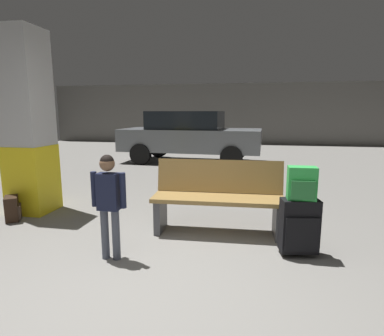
{
  "coord_description": "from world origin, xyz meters",
  "views": [
    {
      "loc": [
        0.92,
        -2.2,
        1.48
      ],
      "look_at": [
        0.26,
        1.3,
        0.85
      ],
      "focal_mm": 29.43,
      "sensor_mm": 36.0,
      "label": 1
    }
  ],
  "objects_px": {
    "suitcase": "(299,226)",
    "backpack_bright": "(302,184)",
    "bench": "(218,197)",
    "backpack_dark_floor": "(12,209)",
    "child": "(109,196)",
    "structural_pillar": "(28,124)",
    "parked_car_far": "(190,135)"
  },
  "relations": [
    {
      "from": "backpack_bright",
      "to": "structural_pillar",
      "type": "bearing_deg",
      "value": 167.37
    },
    {
      "from": "backpack_bright",
      "to": "child",
      "type": "distance_m",
      "value": 1.94
    },
    {
      "from": "suitcase",
      "to": "child",
      "type": "xyz_separation_m",
      "value": [
        -1.89,
        -0.44,
        0.34
      ]
    },
    {
      "from": "child",
      "to": "backpack_dark_floor",
      "type": "bearing_deg",
      "value": 155.73
    },
    {
      "from": "backpack_bright",
      "to": "parked_car_far",
      "type": "relative_size",
      "value": 0.08
    },
    {
      "from": "bench",
      "to": "suitcase",
      "type": "xyz_separation_m",
      "value": [
        0.9,
        -0.52,
        -0.12
      ]
    },
    {
      "from": "child",
      "to": "parked_car_far",
      "type": "bearing_deg",
      "value": 93.92
    },
    {
      "from": "bench",
      "to": "backpack_bright",
      "type": "distance_m",
      "value": 1.09
    },
    {
      "from": "backpack_bright",
      "to": "backpack_dark_floor",
      "type": "relative_size",
      "value": 1.0
    },
    {
      "from": "bench",
      "to": "backpack_dark_floor",
      "type": "bearing_deg",
      "value": -177.44
    },
    {
      "from": "suitcase",
      "to": "backpack_bright",
      "type": "relative_size",
      "value": 1.78
    },
    {
      "from": "bench",
      "to": "child",
      "type": "distance_m",
      "value": 1.4
    },
    {
      "from": "parked_car_far",
      "to": "backpack_bright",
      "type": "bearing_deg",
      "value": -68.76
    },
    {
      "from": "structural_pillar",
      "to": "bench",
      "type": "xyz_separation_m",
      "value": [
        2.82,
        -0.31,
        -0.87
      ]
    },
    {
      "from": "child",
      "to": "backpack_dark_floor",
      "type": "relative_size",
      "value": 3.17
    },
    {
      "from": "backpack_dark_floor",
      "to": "parked_car_far",
      "type": "relative_size",
      "value": 0.08
    },
    {
      "from": "suitcase",
      "to": "backpack_dark_floor",
      "type": "distance_m",
      "value": 3.76
    },
    {
      "from": "suitcase",
      "to": "backpack_dark_floor",
      "type": "bearing_deg",
      "value": 173.96
    },
    {
      "from": "bench",
      "to": "child",
      "type": "height_order",
      "value": "child"
    },
    {
      "from": "structural_pillar",
      "to": "backpack_bright",
      "type": "height_order",
      "value": "structural_pillar"
    },
    {
      "from": "suitcase",
      "to": "backpack_bright",
      "type": "distance_m",
      "value": 0.45
    },
    {
      "from": "suitcase",
      "to": "backpack_bright",
      "type": "xyz_separation_m",
      "value": [
        -0.0,
        -0.0,
        0.45
      ]
    },
    {
      "from": "child",
      "to": "structural_pillar",
      "type": "bearing_deg",
      "value": 145.27
    },
    {
      "from": "bench",
      "to": "backpack_bright",
      "type": "height_order",
      "value": "backpack_bright"
    },
    {
      "from": "child",
      "to": "backpack_dark_floor",
      "type": "height_order",
      "value": "child"
    },
    {
      "from": "backpack_bright",
      "to": "backpack_dark_floor",
      "type": "height_order",
      "value": "backpack_bright"
    },
    {
      "from": "structural_pillar",
      "to": "parked_car_far",
      "type": "distance_m",
      "value": 5.37
    },
    {
      "from": "structural_pillar",
      "to": "parked_car_far",
      "type": "height_order",
      "value": "structural_pillar"
    },
    {
      "from": "child",
      "to": "suitcase",
      "type": "bearing_deg",
      "value": 12.99
    },
    {
      "from": "suitcase",
      "to": "backpack_dark_floor",
      "type": "relative_size",
      "value": 1.78
    },
    {
      "from": "parked_car_far",
      "to": "backpack_dark_floor",
      "type": "bearing_deg",
      "value": -104.08
    },
    {
      "from": "child",
      "to": "bench",
      "type": "bearing_deg",
      "value": 44.04
    }
  ]
}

